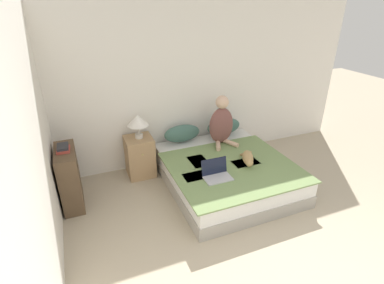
# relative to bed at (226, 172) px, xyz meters

# --- Properties ---
(wall_back) EXTENTS (5.55, 0.05, 2.55)m
(wall_back) POSITION_rel_bed_xyz_m (-0.00, 1.04, 1.07)
(wall_back) COLOR white
(wall_back) RESTS_ON ground_plane
(wall_side) EXTENTS (0.05, 4.55, 2.55)m
(wall_side) POSITION_rel_bed_xyz_m (-2.30, -0.76, 1.07)
(wall_side) COLOR white
(wall_side) RESTS_ON ground_plane
(bed) EXTENTS (1.72, 1.92, 0.41)m
(bed) POSITION_rel_bed_xyz_m (0.00, 0.00, 0.00)
(bed) COLOR #9E998E
(bed) RESTS_ON ground_plane
(pillow_near) EXTENTS (0.60, 0.22, 0.28)m
(pillow_near) POSITION_rel_bed_xyz_m (-0.38, 0.83, 0.35)
(pillow_near) COLOR #42665B
(pillow_near) RESTS_ON bed
(pillow_far) EXTENTS (0.60, 0.22, 0.28)m
(pillow_far) POSITION_rel_bed_xyz_m (0.38, 0.83, 0.35)
(pillow_far) COLOR #42665B
(pillow_far) RESTS_ON bed
(person_sitting) EXTENTS (0.40, 0.39, 0.78)m
(person_sitting) POSITION_rel_bed_xyz_m (0.18, 0.55, 0.54)
(person_sitting) COLOR brown
(person_sitting) RESTS_ON bed
(cat_tabby) EXTENTS (0.34, 0.46, 0.16)m
(cat_tabby) POSITION_rel_bed_xyz_m (0.24, -0.18, 0.28)
(cat_tabby) COLOR tan
(cat_tabby) RESTS_ON bed
(laptop_open) EXTENTS (0.36, 0.27, 0.23)m
(laptop_open) POSITION_rel_bed_xyz_m (-0.34, -0.35, 0.26)
(laptop_open) COLOR #B7B7BC
(laptop_open) RESTS_ON bed
(nightstand) EXTENTS (0.41, 0.43, 0.63)m
(nightstand) POSITION_rel_bed_xyz_m (-1.10, 0.76, 0.11)
(nightstand) COLOR tan
(nightstand) RESTS_ON ground_plane
(table_lamp) EXTENTS (0.32, 0.32, 0.36)m
(table_lamp) POSITION_rel_bed_xyz_m (-1.09, 0.76, 0.70)
(table_lamp) COLOR beige
(table_lamp) RESTS_ON nightstand
(bookshelf) EXTENTS (0.25, 0.65, 0.80)m
(bookshelf) POSITION_rel_bed_xyz_m (-2.12, 0.38, 0.20)
(bookshelf) COLOR brown
(bookshelf) RESTS_ON ground_plane
(book_stack_top) EXTENTS (0.17, 0.22, 0.07)m
(book_stack_top) POSITION_rel_bed_xyz_m (-2.12, 0.38, 0.63)
(book_stack_top) COLOR #B24238
(book_stack_top) RESTS_ON bookshelf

